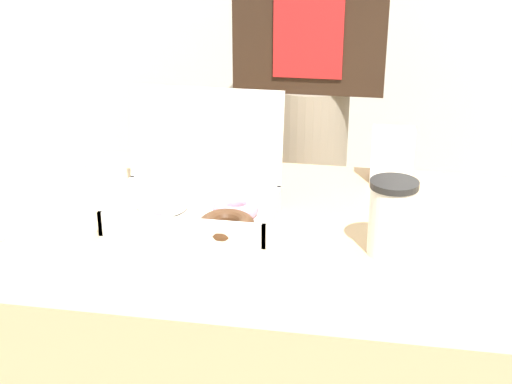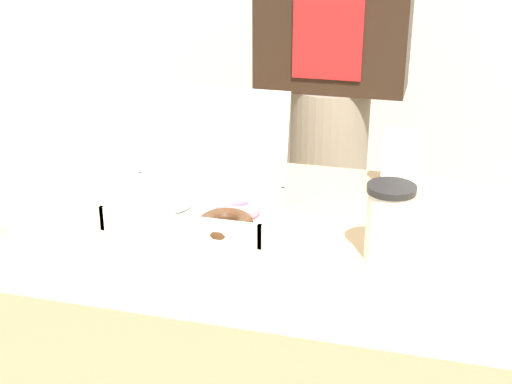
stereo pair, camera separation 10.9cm
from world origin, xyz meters
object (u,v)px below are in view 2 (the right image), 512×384
Objects in this scene: coffee_cup at (389,222)px; donut_box at (200,200)px; person_customer at (332,66)px; napkin_holder at (404,159)px.

donut_box is at bearing 168.73° from coffee_cup.
donut_box is 0.19× the size of person_customer.
person_customer is at bearing 76.33° from donut_box.
person_customer reaches higher than coffee_cup.
donut_box is at bearing -142.82° from napkin_holder.
napkin_holder is at bearing 89.85° from coffee_cup.
coffee_cup is 0.37m from napkin_holder.
napkin_holder is at bearing -57.35° from person_customer.
donut_box is 2.61× the size of napkin_holder.
donut_box reaches higher than coffee_cup.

